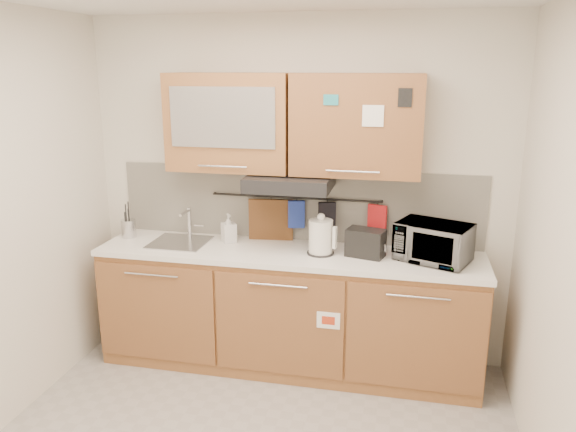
% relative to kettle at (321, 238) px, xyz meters
% --- Properties ---
extents(wall_back, '(3.20, 0.00, 3.20)m').
position_rel_kettle_xyz_m(wall_back, '(-0.24, 0.32, 0.26)').
color(wall_back, silver).
rests_on(wall_back, ground).
extents(wall_right, '(0.00, 3.00, 3.00)m').
position_rel_kettle_xyz_m(wall_right, '(1.36, -1.18, 0.26)').
color(wall_right, silver).
rests_on(wall_right, ground).
extents(base_cabinet, '(2.80, 0.64, 0.88)m').
position_rel_kettle_xyz_m(base_cabinet, '(-0.24, 0.01, -0.64)').
color(base_cabinet, '#A26839').
rests_on(base_cabinet, floor).
extents(countertop, '(2.82, 0.62, 0.04)m').
position_rel_kettle_xyz_m(countertop, '(-0.24, 0.01, -0.14)').
color(countertop, white).
rests_on(countertop, base_cabinet).
extents(backsplash, '(2.80, 0.02, 0.56)m').
position_rel_kettle_xyz_m(backsplash, '(-0.24, 0.31, 0.16)').
color(backsplash, silver).
rests_on(backsplash, countertop).
extents(upper_cabinets, '(1.82, 0.37, 0.70)m').
position_rel_kettle_xyz_m(upper_cabinets, '(-0.25, 0.14, 0.79)').
color(upper_cabinets, '#A26839').
rests_on(upper_cabinets, wall_back).
extents(range_hood, '(0.60, 0.46, 0.10)m').
position_rel_kettle_xyz_m(range_hood, '(-0.24, 0.07, 0.38)').
color(range_hood, black).
rests_on(range_hood, upper_cabinets).
extents(sink, '(0.42, 0.40, 0.26)m').
position_rel_kettle_xyz_m(sink, '(-1.09, 0.03, -0.12)').
color(sink, silver).
rests_on(sink, countertop).
extents(utensil_rail, '(1.30, 0.02, 0.02)m').
position_rel_kettle_xyz_m(utensil_rail, '(-0.24, 0.27, 0.22)').
color(utensil_rail, black).
rests_on(utensil_rail, backsplash).
extents(utensil_crock, '(0.14, 0.14, 0.28)m').
position_rel_kettle_xyz_m(utensil_crock, '(-1.54, 0.08, -0.05)').
color(utensil_crock, '#BCBDC1').
rests_on(utensil_crock, countertop).
extents(kettle, '(0.22, 0.21, 0.30)m').
position_rel_kettle_xyz_m(kettle, '(0.00, 0.00, 0.00)').
color(kettle, silver).
rests_on(kettle, countertop).
extents(toaster, '(0.29, 0.22, 0.20)m').
position_rel_kettle_xyz_m(toaster, '(0.32, 0.02, -0.02)').
color(toaster, black).
rests_on(toaster, countertop).
extents(microwave, '(0.57, 0.48, 0.27)m').
position_rel_kettle_xyz_m(microwave, '(0.78, 0.02, 0.01)').
color(microwave, '#999999').
rests_on(microwave, countertop).
extents(soap_bottle, '(0.14, 0.14, 0.22)m').
position_rel_kettle_xyz_m(soap_bottle, '(-0.73, 0.13, -0.01)').
color(soap_bottle, '#999999').
rests_on(soap_bottle, countertop).
extents(cutting_board, '(0.34, 0.06, 0.42)m').
position_rel_kettle_xyz_m(cutting_board, '(-0.43, 0.26, -0.01)').
color(cutting_board, brown).
rests_on(cutting_board, utensil_rail).
extents(oven_mitt, '(0.13, 0.06, 0.21)m').
position_rel_kettle_xyz_m(oven_mitt, '(-0.23, 0.26, 0.09)').
color(oven_mitt, '#21369A').
rests_on(oven_mitt, utensil_rail).
extents(dark_pouch, '(0.14, 0.07, 0.20)m').
position_rel_kettle_xyz_m(dark_pouch, '(0.00, 0.26, 0.10)').
color(dark_pouch, black).
rests_on(dark_pouch, utensil_rail).
extents(pot_holder, '(0.14, 0.07, 0.18)m').
position_rel_kettle_xyz_m(pot_holder, '(0.38, 0.26, 0.11)').
color(pot_holder, red).
rests_on(pot_holder, utensil_rail).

